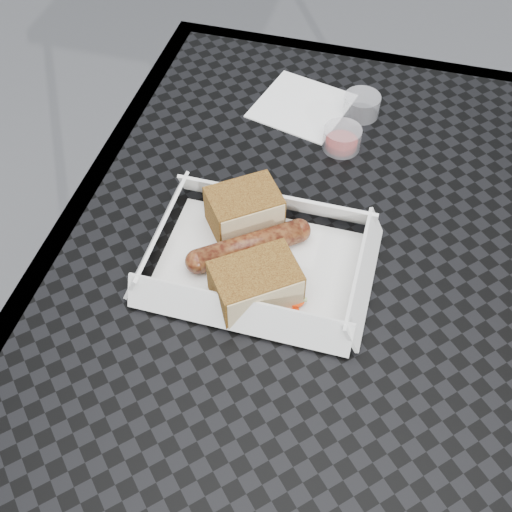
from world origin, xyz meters
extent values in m
plane|color=#58585B|center=(0.00, 0.00, 0.00)|extent=(60.00, 60.00, 0.00)
cube|color=black|center=(0.00, 0.00, 0.74)|extent=(0.80, 0.80, 0.01)
cube|color=black|center=(0.00, 0.39, 0.73)|extent=(0.80, 0.03, 0.03)
cube|color=black|center=(-0.39, 0.00, 0.73)|extent=(0.03, 0.80, 0.03)
cylinder|color=black|center=(-0.35, 0.35, 0.36)|extent=(0.03, 0.03, 0.73)
cube|color=white|center=(-0.15, -0.05, 0.75)|extent=(0.22, 0.15, 0.00)
cylinder|color=brown|center=(-0.16, -0.04, 0.76)|extent=(0.11, 0.10, 0.03)
sphere|color=brown|center=(-0.11, 0.00, 0.76)|extent=(0.03, 0.03, 0.03)
sphere|color=brown|center=(-0.21, -0.08, 0.76)|extent=(0.03, 0.03, 0.03)
cube|color=brown|center=(-0.18, 0.00, 0.77)|extent=(0.10, 0.09, 0.05)
cube|color=brown|center=(-0.14, -0.09, 0.77)|extent=(0.11, 0.10, 0.05)
cylinder|color=#F53E0A|center=(-0.10, -0.09, 0.75)|extent=(0.02, 0.02, 0.00)
torus|color=white|center=(-0.09, -0.09, 0.75)|extent=(0.02, 0.02, 0.00)
cube|color=#B2D17F|center=(-0.09, -0.09, 0.75)|extent=(0.02, 0.02, 0.00)
cube|color=white|center=(-0.16, 0.24, 0.75)|extent=(0.15, 0.15, 0.00)
cylinder|color=maroon|center=(-0.09, 0.17, 0.76)|extent=(0.05, 0.05, 0.03)
cylinder|color=silver|center=(-0.08, 0.24, 0.76)|extent=(0.05, 0.05, 0.03)
camera|label=1|loc=(-0.03, -0.48, 1.32)|focal=45.00mm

